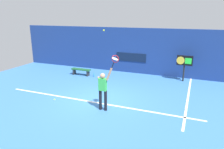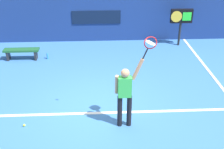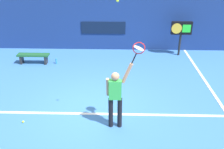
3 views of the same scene
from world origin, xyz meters
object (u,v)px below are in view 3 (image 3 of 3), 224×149
object	(u,v)px
tennis_racket	(138,49)
spare_ball	(23,122)
scoreboard_clock	(181,30)
water_bottle	(56,61)
court_bench	(33,56)
tennis_ball	(118,1)
tennis_player	(115,95)

from	to	relation	value
tennis_racket	spare_ball	xyz separation A→B (m)	(-3.25, 0.08, -2.30)
scoreboard_clock	water_bottle	size ratio (longest dim) A/B	6.86
water_bottle	scoreboard_clock	bearing A→B (deg)	12.28
court_bench	spare_ball	size ratio (longest dim) A/B	20.59
tennis_ball	tennis_player	bearing A→B (deg)	-111.20
tennis_player	tennis_ball	distance (m)	2.47
scoreboard_clock	spare_ball	xyz separation A→B (m)	(-5.66, -5.65, -1.24)
tennis_player	tennis_ball	bearing A→B (deg)	68.80
tennis_ball	court_bench	xyz separation A→B (m)	(-3.77, 4.40, -3.14)
tennis_racket	water_bottle	world-z (taller)	tennis_racket
tennis_player	court_bench	world-z (taller)	tennis_player
tennis_racket	water_bottle	xyz separation A→B (m)	(-3.28, 4.49, -2.21)
tennis_racket	tennis_ball	distance (m)	1.27
water_bottle	tennis_player	bearing A→B (deg)	-58.71
scoreboard_clock	tennis_ball	bearing A→B (deg)	-117.53
tennis_racket	water_bottle	bearing A→B (deg)	126.17
tennis_ball	spare_ball	world-z (taller)	tennis_ball
court_bench	tennis_racket	bearing A→B (deg)	-46.29
tennis_player	spare_ball	world-z (taller)	tennis_player
tennis_player	spare_ball	xyz separation A→B (m)	(-2.69, 0.07, -0.98)
tennis_ball	scoreboard_clock	bearing A→B (deg)	62.47
tennis_ball	water_bottle	xyz separation A→B (m)	(-2.76, 4.40, -3.36)
tennis_ball	spare_ball	size ratio (longest dim) A/B	1.00
tennis_player	court_bench	xyz separation A→B (m)	(-3.74, 4.48, -0.67)
tennis_player	scoreboard_clock	xyz separation A→B (m)	(2.97, 5.72, 0.26)
spare_ball	tennis_player	bearing A→B (deg)	-1.58
scoreboard_clock	spare_ball	size ratio (longest dim) A/B	24.20
tennis_player	water_bottle	bearing A→B (deg)	121.29
tennis_ball	scoreboard_clock	distance (m)	6.74
tennis_ball	water_bottle	size ratio (longest dim) A/B	0.28
tennis_player	court_bench	distance (m)	5.87
scoreboard_clock	tennis_racket	bearing A→B (deg)	-112.87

